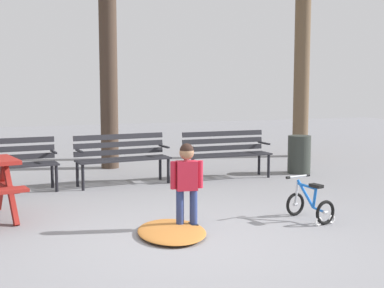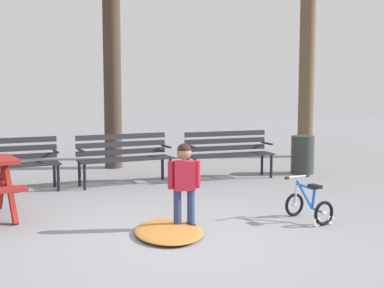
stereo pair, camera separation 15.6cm
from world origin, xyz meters
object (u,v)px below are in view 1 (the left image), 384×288
kids_bicycle (310,204)px  park_bench_left (122,155)px  child_standing (187,179)px  trash_bin (299,154)px  park_bench_far_left (4,161)px  park_bench_right (226,150)px

kids_bicycle → park_bench_left: bearing=115.2°
park_bench_left → child_standing: size_ratio=1.61×
trash_bin → kids_bicycle: bearing=-122.2°
park_bench_far_left → child_standing: child_standing is taller
trash_bin → park_bench_left: bearing=176.9°
park_bench_far_left → park_bench_right: 3.81m
park_bench_left → trash_bin: park_bench_left is taller
park_bench_right → kids_bicycle: bearing=-96.8°
park_bench_left → trash_bin: 3.48m
park_bench_far_left → park_bench_right: (3.81, -0.11, 0.00)m
park_bench_right → child_standing: child_standing is taller
park_bench_left → trash_bin: bearing=-3.1°
kids_bicycle → park_bench_right: bearing=83.2°
park_bench_left → trash_bin: (3.47, -0.19, -0.15)m
trash_bin → park_bench_right: bearing=178.2°
park_bench_left → child_standing: 3.04m
child_standing → park_bench_left: bearing=89.3°
park_bench_right → kids_bicycle: 3.16m
child_standing → trash_bin: 4.52m
park_bench_far_left → trash_bin: 5.37m
park_bench_right → trash_bin: 1.57m
park_bench_far_left → park_bench_left: same height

